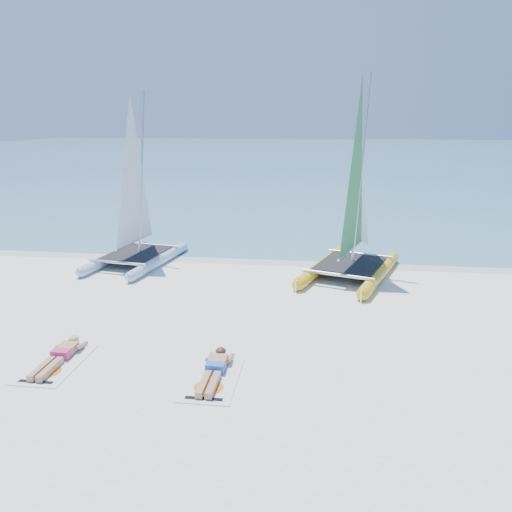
{
  "coord_description": "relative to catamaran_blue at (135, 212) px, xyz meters",
  "views": [
    {
      "loc": [
        2.43,
        -11.72,
        4.89
      ],
      "look_at": [
        0.73,
        1.2,
        1.31
      ],
      "focal_mm": 35.0,
      "sensor_mm": 36.0,
      "label": 1
    }
  ],
  "objects": [
    {
      "name": "ground",
      "position": [
        3.92,
        -4.54,
        -1.8
      ],
      "size": [
        140.0,
        140.0,
        0.0
      ],
      "primitive_type": "plane",
      "color": "white",
      "rests_on": "ground"
    },
    {
      "name": "sea",
      "position": [
        3.92,
        58.46,
        -1.8
      ],
      "size": [
        140.0,
        115.0,
        0.01
      ],
      "primitive_type": "cube",
      "color": "#67A2AD",
      "rests_on": "ground"
    },
    {
      "name": "wet_sand_strip",
      "position": [
        3.92,
        0.96,
        -1.8
      ],
      "size": [
        140.0,
        1.4,
        0.01
      ],
      "primitive_type": "cube",
      "color": "silver",
      "rests_on": "ground"
    },
    {
      "name": "catamaran_blue",
      "position": [
        0.0,
        0.0,
        0.0
      ],
      "size": [
        2.76,
        4.7,
        6.04
      ],
      "rotation": [
        0.0,
        0.0,
        -0.15
      ],
      "color": "#A7C7DC",
      "rests_on": "ground"
    },
    {
      "name": "catamaran_yellow",
      "position": [
        7.5,
        -0.09,
        0.26
      ],
      "size": [
        3.68,
        5.28,
        6.56
      ],
      "rotation": [
        0.0,
        0.0,
        -0.32
      ],
      "color": "yellow",
      "rests_on": "ground"
    },
    {
      "name": "towel_a",
      "position": [
        1.02,
        -7.53,
        -1.79
      ],
      "size": [
        1.0,
        1.85,
        0.02
      ],
      "primitive_type": "cube",
      "color": "white",
      "rests_on": "ground"
    },
    {
      "name": "sunbather_a",
      "position": [
        1.02,
        -7.34,
        -1.68
      ],
      "size": [
        0.37,
        1.73,
        0.26
      ],
      "color": "tan",
      "rests_on": "towel_a"
    },
    {
      "name": "towel_b",
      "position": [
        4.37,
        -7.7,
        -1.79
      ],
      "size": [
        1.0,
        1.85,
        0.02
      ],
      "primitive_type": "cube",
      "color": "white",
      "rests_on": "ground"
    },
    {
      "name": "sunbather_b",
      "position": [
        4.37,
        -7.51,
        -1.68
      ],
      "size": [
        0.37,
        1.73,
        0.26
      ],
      "color": "tan",
      "rests_on": "towel_b"
    }
  ]
}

